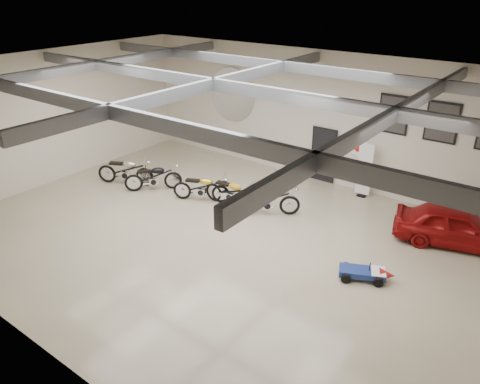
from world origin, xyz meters
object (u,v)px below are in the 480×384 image
Objects in this scene: banner_stand at (364,171)px; motorcycle_gold at (201,187)px; motorcycle_red at (267,200)px; vintage_car at (457,226)px; motorcycle_yellow at (230,192)px; go_kart at (367,271)px; motorcycle_silver at (125,170)px; motorcycle_black at (153,177)px.

banner_stand is 0.97× the size of motorcycle_gold.
motorcycle_red is 5.88m from vintage_car.
go_kart is at bearing -17.20° from motorcycle_yellow.
motorcycle_red reaches higher than motorcycle_gold.
vintage_car is (7.02, 2.00, 0.07)m from motorcycle_yellow.
go_kart is (2.24, -4.83, -0.73)m from banner_stand.
motorcycle_silver reaches higher than motorcycle_black.
motorcycle_silver is 1.51× the size of go_kart.
vintage_car is at bearing -31.80° from motorcycle_black.
vintage_car reaches higher than go_kart.
banner_stand reaches higher than motorcycle_black.
motorcycle_red is at bearing 134.97° from go_kart.
motorcycle_silver is at bearing 154.52° from motorcycle_red.
vintage_car is (11.45, 2.94, 0.03)m from motorcycle_silver.
banner_stand is 1.35× the size of go_kart.
motorcycle_red is at bearing 3.70° from motorcycle_yellow.
motorcycle_gold is at bearing 155.03° from motorcycle_red.
motorcycle_gold is (3.34, 0.63, -0.05)m from motorcycle_silver.
banner_stand is 9.01m from motorcycle_silver.
motorcycle_silver is 1.31m from motorcycle_black.
motorcycle_red is (1.42, 0.19, 0.02)m from motorcycle_yellow.
motorcycle_yellow is at bearing -34.07° from motorcycle_black.
vintage_car reaches higher than motorcycle_gold.
banner_stand reaches higher than vintage_car.
motorcycle_silver is 3.40m from motorcycle_gold.
banner_stand is 0.89× the size of motorcycle_silver.
go_kart is 0.41× the size of vintage_car.
banner_stand is 5.91m from motorcycle_gold.
banner_stand reaches higher than motorcycle_silver.
motorcycle_silver is at bearing 165.13° from motorcycle_gold.
motorcycle_yellow is 7.30m from vintage_car.
motorcycle_red is at bearing -35.60° from motorcycle_black.
motorcycle_gold is 8.43m from vintage_car.
motorcycle_gold reaches higher than go_kart.
motorcycle_silver is 5.96m from motorcycle_red.
motorcycle_black is 0.59× the size of vintage_car.
vintage_car reaches higher than motorcycle_black.
go_kart is 3.61m from vintage_car.
motorcycle_gold is 2.56m from motorcycle_red.
motorcycle_yellow is 0.58× the size of vintage_car.
motorcycle_silver is at bearing -155.85° from banner_stand.
motorcycle_silver is 1.03× the size of motorcycle_red.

